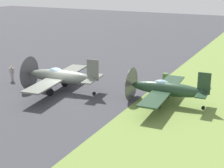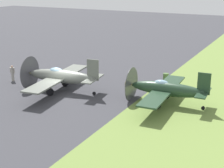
{
  "view_description": "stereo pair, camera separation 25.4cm",
  "coord_description": "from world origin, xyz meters",
  "px_view_note": "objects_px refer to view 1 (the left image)",
  "views": [
    {
      "loc": [
        -25.49,
        -18.34,
        10.79
      ],
      "look_at": [
        1.59,
        -4.61,
        1.32
      ],
      "focal_mm": 55.1,
      "sensor_mm": 36.0,
      "label": 1
    },
    {
      "loc": [
        -25.37,
        -18.57,
        10.79
      ],
      "look_at": [
        1.59,
        -4.61,
        1.32
      ],
      "focal_mm": 55.1,
      "sensor_mm": 36.0,
      "label": 2
    }
  ],
  "objects_px": {
    "airplane_lead": "(60,76)",
    "ground_crew_chief": "(12,73)",
    "airplane_wingman": "(166,89)",
    "ground_crew_mechanic": "(33,65)",
    "fuel_drum": "(165,77)"
  },
  "relations": [
    {
      "from": "airplane_lead",
      "to": "fuel_drum",
      "type": "bearing_deg",
      "value": -52.8
    },
    {
      "from": "ground_crew_chief",
      "to": "ground_crew_mechanic",
      "type": "xyz_separation_m",
      "value": [
        3.98,
        0.32,
        0.0
      ]
    },
    {
      "from": "ground_crew_chief",
      "to": "ground_crew_mechanic",
      "type": "relative_size",
      "value": 1.0
    },
    {
      "from": "airplane_lead",
      "to": "fuel_drum",
      "type": "relative_size",
      "value": 11.45
    },
    {
      "from": "airplane_lead",
      "to": "ground_crew_mechanic",
      "type": "height_order",
      "value": "airplane_lead"
    },
    {
      "from": "airplane_lead",
      "to": "ground_crew_chief",
      "type": "relative_size",
      "value": 5.96
    },
    {
      "from": "ground_crew_mechanic",
      "to": "fuel_drum",
      "type": "bearing_deg",
      "value": 119.74
    },
    {
      "from": "airplane_lead",
      "to": "airplane_wingman",
      "type": "relative_size",
      "value": 1.08
    },
    {
      "from": "airplane_wingman",
      "to": "ground_crew_chief",
      "type": "relative_size",
      "value": 5.5
    },
    {
      "from": "ground_crew_mechanic",
      "to": "fuel_drum",
      "type": "height_order",
      "value": "ground_crew_mechanic"
    },
    {
      "from": "airplane_lead",
      "to": "ground_crew_chief",
      "type": "xyz_separation_m",
      "value": [
        0.46,
        6.68,
        -0.62
      ]
    },
    {
      "from": "airplane_lead",
      "to": "airplane_wingman",
      "type": "height_order",
      "value": "airplane_lead"
    },
    {
      "from": "ground_crew_chief",
      "to": "ground_crew_mechanic",
      "type": "bearing_deg",
      "value": -87.27
    },
    {
      "from": "airplane_lead",
      "to": "fuel_drum",
      "type": "distance_m",
      "value": 11.38
    },
    {
      "from": "airplane_wingman",
      "to": "ground_crew_mechanic",
      "type": "height_order",
      "value": "airplane_wingman"
    }
  ]
}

